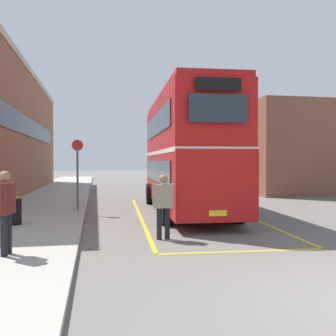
{
  "coord_description": "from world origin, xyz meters",
  "views": [
    {
      "loc": [
        -4.09,
        -4.88,
        2.11
      ],
      "look_at": [
        -0.89,
        12.27,
        1.79
      ],
      "focal_mm": 41.41,
      "sensor_mm": 36.0,
      "label": 1
    }
  ],
  "objects_px": {
    "double_decker_bus": "(186,151)",
    "bus_stop_sign": "(77,168)",
    "pedestrian_boarding": "(163,202)",
    "litter_bin": "(14,211)",
    "pedestrian_waiting_far": "(6,206)",
    "single_deck_bus": "(189,167)"
  },
  "relations": [
    {
      "from": "double_decker_bus",
      "to": "bus_stop_sign",
      "type": "relative_size",
      "value": 3.69
    },
    {
      "from": "double_decker_bus",
      "to": "pedestrian_boarding",
      "type": "relative_size",
      "value": 5.95
    },
    {
      "from": "pedestrian_waiting_far",
      "to": "litter_bin",
      "type": "relative_size",
      "value": 2.05
    },
    {
      "from": "bus_stop_sign",
      "to": "litter_bin",
      "type": "bearing_deg",
      "value": -118.46
    },
    {
      "from": "double_decker_bus",
      "to": "single_deck_bus",
      "type": "distance_m",
      "value": 15.73
    },
    {
      "from": "double_decker_bus",
      "to": "litter_bin",
      "type": "relative_size",
      "value": 12.07
    },
    {
      "from": "single_deck_bus",
      "to": "pedestrian_waiting_far",
      "type": "relative_size",
      "value": 5.28
    },
    {
      "from": "pedestrian_boarding",
      "to": "bus_stop_sign",
      "type": "bearing_deg",
      "value": 113.85
    },
    {
      "from": "pedestrian_boarding",
      "to": "litter_bin",
      "type": "distance_m",
      "value": 4.91
    },
    {
      "from": "pedestrian_waiting_far",
      "to": "litter_bin",
      "type": "distance_m",
      "value": 4.15
    },
    {
      "from": "pedestrian_boarding",
      "to": "litter_bin",
      "type": "relative_size",
      "value": 2.03
    },
    {
      "from": "double_decker_bus",
      "to": "pedestrian_waiting_far",
      "type": "bearing_deg",
      "value": -127.97
    },
    {
      "from": "double_decker_bus",
      "to": "pedestrian_boarding",
      "type": "height_order",
      "value": "double_decker_bus"
    },
    {
      "from": "pedestrian_waiting_far",
      "to": "bus_stop_sign",
      "type": "bearing_deg",
      "value": 81.24
    },
    {
      "from": "litter_bin",
      "to": "bus_stop_sign",
      "type": "height_order",
      "value": "bus_stop_sign"
    },
    {
      "from": "pedestrian_boarding",
      "to": "pedestrian_waiting_far",
      "type": "distance_m",
      "value": 3.99
    },
    {
      "from": "double_decker_bus",
      "to": "bus_stop_sign",
      "type": "bearing_deg",
      "value": 176.81
    },
    {
      "from": "single_deck_bus",
      "to": "double_decker_bus",
      "type": "bearing_deg",
      "value": -104.16
    },
    {
      "from": "double_decker_bus",
      "to": "litter_bin",
      "type": "bearing_deg",
      "value": -153.94
    },
    {
      "from": "pedestrian_waiting_far",
      "to": "bus_stop_sign",
      "type": "height_order",
      "value": "bus_stop_sign"
    },
    {
      "from": "pedestrian_waiting_far",
      "to": "single_deck_bus",
      "type": "bearing_deg",
      "value": 67.23
    },
    {
      "from": "double_decker_bus",
      "to": "pedestrian_waiting_far",
      "type": "height_order",
      "value": "double_decker_bus"
    }
  ]
}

